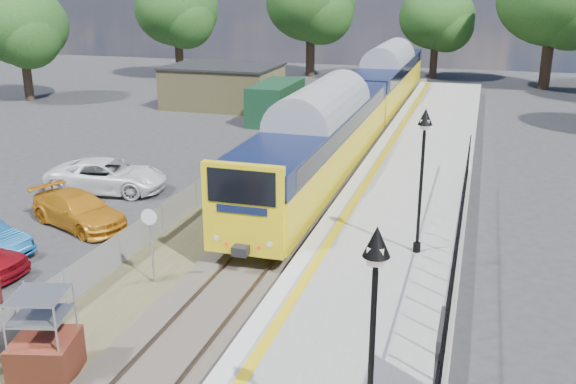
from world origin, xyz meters
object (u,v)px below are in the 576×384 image
at_px(car_white, 107,176).
at_px(car_yellow, 78,210).
at_px(victorian_lamp_north, 423,148).
at_px(speed_sign, 151,234).
at_px(brick_plinth, 44,338).
at_px(victorian_lamp_south, 374,297).
at_px(train, 363,99).

bearing_deg(car_white, car_yellow, -171.41).
bearing_deg(victorian_lamp_north, speed_sign, -159.66).
xyz_separation_m(victorian_lamp_north, speed_sign, (-7.80, -2.89, -2.61)).
bearing_deg(car_yellow, brick_plinth, -127.39).
xyz_separation_m(victorian_lamp_north, brick_plinth, (-7.80, -8.15, -3.21)).
distance_m(victorian_lamp_south, brick_plinth, 8.82).
xyz_separation_m(victorian_lamp_south, victorian_lamp_north, (-0.20, 10.00, 0.00)).
height_order(victorian_lamp_south, train, victorian_lamp_south).
xyz_separation_m(brick_plinth, car_yellow, (-5.21, 8.99, -0.43)).
height_order(train, car_yellow, train).
bearing_deg(car_white, train, -41.56).
height_order(victorian_lamp_south, brick_plinth, victorian_lamp_south).
relative_size(speed_sign, car_white, 0.47).
relative_size(brick_plinth, speed_sign, 0.90).
height_order(brick_plinth, car_yellow, brick_plinth).
distance_m(victorian_lamp_south, car_yellow, 17.47).
bearing_deg(speed_sign, victorian_lamp_south, -48.68).
height_order(car_yellow, car_white, car_white).
bearing_deg(brick_plinth, car_yellow, 120.09).
height_order(speed_sign, car_white, speed_sign).
distance_m(speed_sign, car_white, 10.23).
distance_m(victorian_lamp_south, victorian_lamp_north, 10.00).
distance_m(brick_plinth, speed_sign, 5.30).
distance_m(train, speed_sign, 21.98).
relative_size(victorian_lamp_south, train, 0.11).
bearing_deg(victorian_lamp_south, brick_plinth, 167.00).
bearing_deg(car_yellow, victorian_lamp_south, -106.84).
bearing_deg(victorian_lamp_south, train, 100.76).
xyz_separation_m(train, car_yellow, (-7.71, -18.09, -1.68)).
bearing_deg(car_yellow, victorian_lamp_north, -71.16).
relative_size(victorian_lamp_north, brick_plinth, 2.03).
relative_size(victorian_lamp_south, car_white, 0.86).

